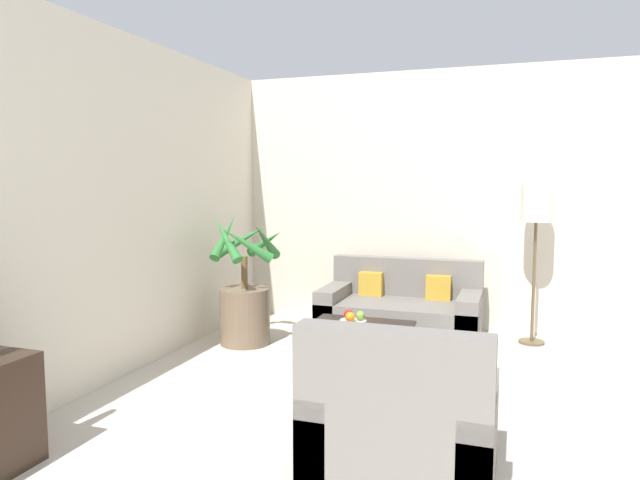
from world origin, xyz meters
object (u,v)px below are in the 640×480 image
at_px(potted_palm, 245,300).
at_px(floor_lamp, 536,213).
at_px(apple_red, 349,314).
at_px(coffee_table, 359,331).
at_px(ottoman, 434,389).
at_px(sofa_loveseat, 401,313).
at_px(orange_fruit, 350,317).
at_px(armchair, 402,429).
at_px(apple_green, 360,316).
at_px(fruit_bowl, 353,323).

relative_size(potted_palm, floor_lamp, 0.83).
xyz_separation_m(potted_palm, apple_red, (1.14, -0.40, 0.03)).
relative_size(floor_lamp, coffee_table, 1.82).
height_order(floor_lamp, ottoman, floor_lamp).
bearing_deg(sofa_loveseat, orange_fruit, -99.81).
bearing_deg(armchair, floor_lamp, 76.49).
xyz_separation_m(apple_green, orange_fruit, (-0.06, -0.08, 0.00)).
bearing_deg(coffee_table, sofa_loveseat, 82.08).
height_order(fruit_bowl, orange_fruit, orange_fruit).
height_order(apple_green, orange_fruit, orange_fruit).
bearing_deg(armchair, apple_green, 111.96).
bearing_deg(fruit_bowl, floor_lamp, 43.02).
relative_size(sofa_loveseat, coffee_table, 1.83).
bearing_deg(apple_green, floor_lamp, 43.79).
relative_size(sofa_loveseat, floor_lamp, 1.00).
xyz_separation_m(sofa_loveseat, apple_red, (-0.23, -1.05, 0.20)).
bearing_deg(fruit_bowl, orange_fruit, -96.09).
height_order(sofa_loveseat, floor_lamp, floor_lamp).
xyz_separation_m(sofa_loveseat, fruit_bowl, (-0.19, -1.07, 0.14)).
relative_size(fruit_bowl, orange_fruit, 2.77).
bearing_deg(ottoman, apple_red, 135.36).
xyz_separation_m(apple_red, orange_fruit, (0.04, -0.09, -0.00)).
distance_m(potted_palm, apple_green, 1.30).
bearing_deg(orange_fruit, coffee_table, 61.89).
xyz_separation_m(armchair, ottoman, (0.05, 0.83, -0.07)).
xyz_separation_m(fruit_bowl, apple_red, (-0.05, 0.02, 0.06)).
distance_m(coffee_table, apple_red, 0.16).
xyz_separation_m(orange_fruit, armchair, (0.72, -1.54, -0.18)).
height_order(potted_palm, orange_fruit, potted_palm).
bearing_deg(potted_palm, apple_red, -19.29).
distance_m(armchair, ottoman, 0.83).
height_order(apple_red, apple_green, apple_red).
distance_m(potted_palm, coffee_table, 1.29).
relative_size(fruit_bowl, armchair, 0.24).
bearing_deg(potted_palm, sofa_loveseat, 25.23).
height_order(orange_fruit, armchair, armchair).
height_order(sofa_loveseat, coffee_table, sofa_loveseat).
bearing_deg(ottoman, apple_green, 131.76).
relative_size(orange_fruit, armchair, 0.09).
bearing_deg(fruit_bowl, apple_red, 154.87).
height_order(coffee_table, orange_fruit, orange_fruit).
height_order(fruit_bowl, armchair, armchair).
bearing_deg(coffee_table, floor_lamp, 43.23).
bearing_deg(ottoman, fruit_bowl, 134.48).
distance_m(sofa_loveseat, orange_fruit, 1.17).
bearing_deg(sofa_loveseat, coffee_table, -97.92).
xyz_separation_m(coffee_table, fruit_bowl, (-0.04, -0.03, 0.07)).
height_order(potted_palm, floor_lamp, floor_lamp).
bearing_deg(sofa_loveseat, armchair, -79.00).
height_order(coffee_table, apple_green, apple_green).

